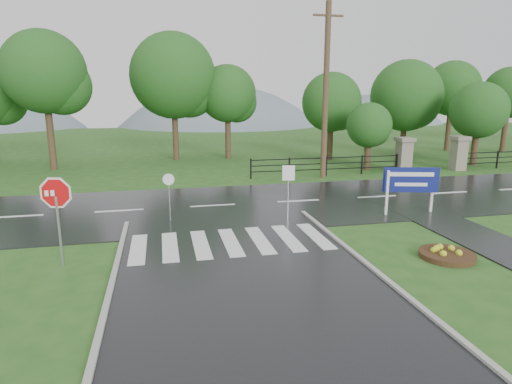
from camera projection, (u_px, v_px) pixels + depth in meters
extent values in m
plane|color=#28551C|center=(267.00, 318.00, 9.56)|extent=(120.00, 120.00, 0.00)
cube|color=black|center=(213.00, 207.00, 19.08)|extent=(90.00, 8.00, 0.04)
cube|color=#242427|center=(472.00, 235.00, 15.17)|extent=(2.20, 11.00, 0.04)
cube|color=silver|center=(138.00, 249.00, 13.67)|extent=(0.50, 2.80, 0.02)
cube|color=silver|center=(170.00, 246.00, 13.88)|extent=(0.50, 2.80, 0.02)
cube|color=silver|center=(201.00, 244.00, 14.10)|extent=(0.50, 2.80, 0.02)
cube|color=silver|center=(231.00, 242.00, 14.31)|extent=(0.50, 2.80, 0.02)
cube|color=silver|center=(260.00, 240.00, 14.52)|extent=(0.50, 2.80, 0.02)
cube|color=silver|center=(288.00, 238.00, 14.73)|extent=(0.50, 2.80, 0.02)
cube|color=silver|center=(315.00, 236.00, 14.94)|extent=(0.50, 2.80, 0.02)
cube|color=gray|center=(404.00, 157.00, 27.32)|extent=(0.80, 0.80, 2.00)
cube|color=#6B6659|center=(405.00, 139.00, 27.07)|extent=(1.00, 1.00, 0.24)
cube|color=gray|center=(458.00, 155.00, 28.17)|extent=(0.80, 0.80, 2.00)
cube|color=#6B6659|center=(460.00, 138.00, 27.92)|extent=(1.00, 1.00, 0.24)
cube|color=black|center=(326.00, 169.00, 26.34)|extent=(9.50, 0.05, 0.05)
cube|color=black|center=(326.00, 164.00, 26.27)|extent=(9.50, 0.05, 0.05)
cube|color=black|center=(327.00, 158.00, 26.19)|extent=(9.50, 0.05, 0.05)
cube|color=black|center=(251.00, 169.00, 25.29)|extent=(0.08, 0.08, 1.20)
cube|color=black|center=(396.00, 163.00, 27.30)|extent=(0.08, 0.08, 1.20)
cube|color=black|center=(464.00, 161.00, 28.36)|extent=(0.08, 0.08, 1.20)
sphere|color=slate|center=(0.00, 218.00, 68.70)|extent=(40.00, 40.00, 40.00)
sphere|color=slate|center=(222.00, 221.00, 76.96)|extent=(48.00, 48.00, 48.00)
sphere|color=slate|center=(367.00, 190.00, 81.93)|extent=(36.00, 36.00, 36.00)
cube|color=#939399|center=(60.00, 231.00, 12.28)|extent=(0.06, 0.06, 2.07)
cylinder|color=white|center=(56.00, 193.00, 12.04)|extent=(1.21, 0.30, 1.24)
cylinder|color=red|center=(55.00, 193.00, 12.03)|extent=(1.06, 0.27, 1.08)
cube|color=silver|center=(387.00, 193.00, 17.44)|extent=(0.12, 0.12, 1.89)
cube|color=silver|center=(432.00, 191.00, 17.88)|extent=(0.12, 0.12, 1.89)
cube|color=navy|center=(411.00, 180.00, 17.55)|extent=(2.20, 0.64, 1.04)
cube|color=white|center=(412.00, 174.00, 17.46)|extent=(1.73, 0.47, 0.17)
cube|color=white|center=(411.00, 184.00, 17.56)|extent=(1.28, 0.35, 0.14)
cylinder|color=#332111|center=(447.00, 255.00, 13.06)|extent=(1.65, 1.65, 0.17)
cube|color=#939399|center=(288.00, 194.00, 16.87)|extent=(0.04, 0.04, 2.06)
cube|color=white|center=(289.00, 173.00, 16.66)|extent=(0.48, 0.11, 0.60)
cylinder|color=#939399|center=(169.00, 200.00, 16.60)|extent=(0.05, 0.05, 1.79)
cylinder|color=white|center=(169.00, 179.00, 16.41)|extent=(0.45, 0.08, 0.45)
cylinder|color=#473523|center=(326.00, 93.00, 24.77)|extent=(0.33, 0.33, 9.98)
cube|color=brown|center=(328.00, 15.00, 23.83)|extent=(1.77, 0.12, 0.11)
cylinder|color=#3D2B1C|center=(368.00, 151.00, 28.33)|extent=(0.39, 0.39, 2.45)
sphere|color=#1A4C17|center=(369.00, 125.00, 27.95)|extent=(2.94, 2.94, 2.94)
cylinder|color=#3D2B1C|center=(475.00, 143.00, 29.97)|extent=(0.47, 0.47, 3.20)
sphere|color=#1A4C17|center=(479.00, 110.00, 29.48)|extent=(3.87, 3.87, 3.87)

